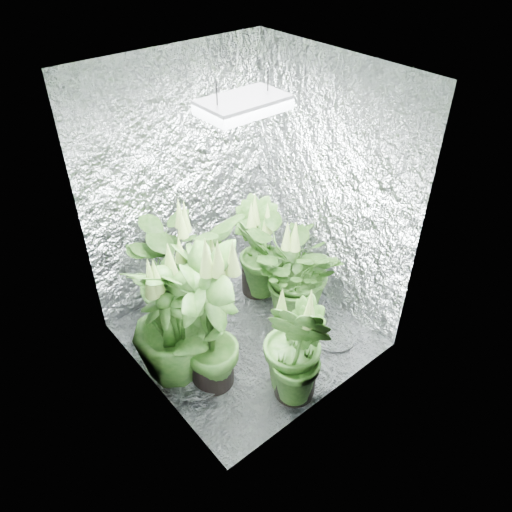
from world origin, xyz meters
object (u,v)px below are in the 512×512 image
Objects in this scene: plant_d at (171,323)px; plant_e at (297,272)px; plant_f at (209,321)px; circulation_fan at (278,270)px; grow_lamp at (243,105)px; plant_g at (297,348)px; plant_c at (258,251)px; plant_a at (181,272)px; plant_b at (199,296)px.

plant_e is at bearing -4.62° from plant_d.
circulation_fan is (1.07, 0.51, -0.43)m from plant_f.
grow_lamp is 1.35m from plant_f.
plant_f reaches higher than plant_e.
plant_g is at bearing -49.79° from plant_f.
plant_c is 1.04× the size of plant_e.
plant_d is 0.29m from plant_f.
plant_a is 0.89m from plant_e.
plant_d is at bearing 176.72° from grow_lamp.
plant_b reaches higher than plant_c.
plant_f is (0.15, -0.23, 0.09)m from plant_d.
plant_d is 1.19× the size of plant_e.
grow_lamp reaches higher than plant_f.
plant_c reaches higher than plant_e.
plant_f is 1.27× the size of plant_g.
plant_a reaches higher than plant_c.
plant_a is 0.70m from plant_c.
plant_d reaches higher than plant_e.
plant_g is (0.19, -1.05, -0.07)m from plant_a.
plant_d is at bearing -155.55° from plant_b.
plant_a is at bearing 73.52° from plant_f.
plant_g reaches higher than plant_b.
plant_e is at bearing 8.62° from plant_f.
circulation_fan is (0.89, -0.10, -0.37)m from plant_a.
grow_lamp is 1.43m from plant_b.
plant_g is at bearing -51.89° from plant_d.
plant_e is 0.80m from plant_g.
plant_c is at bearing 32.11° from plant_f.
plant_e is 0.95m from plant_f.
plant_c is 1.11m from plant_g.
plant_f reaches higher than circulation_fan.
plant_f is (-0.46, -0.19, -1.25)m from grow_lamp.
plant_d is at bearing -162.72° from plant_c.
plant_b is at bearing 103.59° from plant_g.
plant_c is 1.04m from plant_f.
plant_a is 1.10× the size of plant_g.
grow_lamp is 0.52× the size of plant_g.
plant_d is (-0.62, 0.04, -1.35)m from grow_lamp.
circulation_fan is (1.22, 0.28, -0.33)m from plant_d.
plant_e is 2.56× the size of circulation_fan.
plant_b is 2.79× the size of circulation_fan.
plant_f is at bearing -157.45° from grow_lamp.
plant_f is at bearing -56.31° from plant_d.
plant_g is 2.80× the size of circulation_fan.
grow_lamp is 0.56× the size of plant_e.
plant_d is 0.85m from plant_g.
grow_lamp is 1.48m from plant_e.
plant_c is (0.41, 0.35, -1.41)m from grow_lamp.
grow_lamp is at bearing -138.96° from plant_c.
plant_a is at bearing 48.82° from plant_d.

